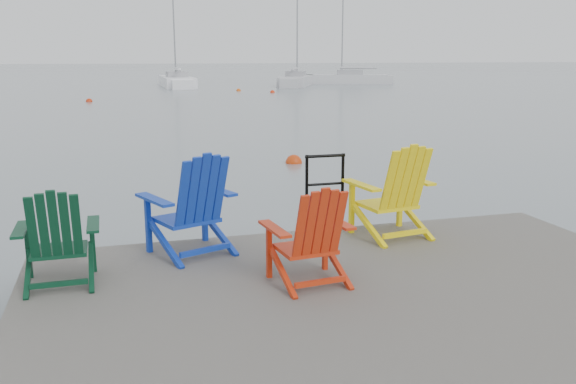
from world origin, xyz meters
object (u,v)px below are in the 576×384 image
object	(u,v)px
chair_red	(311,235)
buoy_b	(89,102)
handrail	(325,185)
buoy_a	(294,163)
buoy_c	(272,93)
sailboat_mid	(296,81)
buoy_d	(239,91)
chair_yellow	(394,191)
chair_blue	(192,204)
sailboat_near	(177,82)
sailboat_far	(346,80)
chair_green	(57,237)

from	to	relation	value
chair_red	buoy_b	bearing A→B (deg)	88.80
handrail	buoy_a	size ratio (longest dim) A/B	2.26
buoy_a	buoy_c	world-z (taller)	buoy_a
sailboat_mid	buoy_d	world-z (taller)	sailboat_mid
sailboat_mid	chair_yellow	bearing A→B (deg)	-81.30
chair_blue	buoy_c	bearing A→B (deg)	52.69
chair_red	chair_yellow	distance (m)	1.75
sailboat_near	buoy_c	distance (m)	11.86
sailboat_near	buoy_c	bearing A→B (deg)	-62.28
buoy_c	buoy_d	xyz separation A→B (m)	(-1.83, 2.75, 0.00)
chair_blue	chair_yellow	world-z (taller)	chair_yellow
buoy_d	sailboat_far	bearing A→B (deg)	36.89
sailboat_far	buoy_c	bearing A→B (deg)	156.71
handrail	buoy_c	world-z (taller)	handrail
chair_green	sailboat_far	world-z (taller)	sailboat_far
buoy_a	chair_blue	bearing A→B (deg)	-113.64
chair_green	buoy_c	size ratio (longest dim) A/B	2.68
sailboat_far	buoy_c	xyz separation A→B (m)	(-10.01, -11.63, -0.36)
chair_yellow	buoy_c	world-z (taller)	chair_yellow
sailboat_mid	buoy_c	world-z (taller)	sailboat_mid
buoy_c	buoy_d	bearing A→B (deg)	123.56
sailboat_far	buoy_b	xyz separation A→B (m)	(-21.97, -17.10, -0.36)
chair_green	buoy_d	size ratio (longest dim) A/B	2.69
chair_yellow	sailboat_far	distance (m)	50.19
handrail	chair_green	bearing A→B (deg)	-160.11
chair_green	buoy_a	world-z (taller)	chair_green
chair_green	buoy_c	xyz separation A→B (m)	(11.30, 35.83, -0.95)
handrail	buoy_a	bearing A→B (deg)	76.16
chair_red	buoy_b	distance (m)	31.09
chair_green	chair_yellow	xyz separation A→B (m)	(3.49, 0.54, 0.08)
sailboat_far	buoy_a	world-z (taller)	sailboat_far
sailboat_mid	chair_red	bearing A→B (deg)	-82.48
chair_red	buoy_d	bearing A→B (deg)	73.01
sailboat_near	buoy_b	size ratio (longest dim) A/B	33.42
sailboat_far	buoy_b	world-z (taller)	sailboat_far
sailboat_near	buoy_c	world-z (taller)	sailboat_near
sailboat_near	buoy_b	distance (m)	17.26
chair_yellow	sailboat_near	distance (m)	45.88
buoy_c	buoy_d	size ratio (longest dim) A/B	1.00
chair_blue	chair_red	distance (m)	1.45
buoy_b	handrail	bearing A→B (deg)	-83.18
chair_red	sailboat_near	xyz separation A→B (m)	(3.69, 46.94, -0.60)
handrail	chair_green	world-z (taller)	handrail
chair_blue	chair_red	xyz separation A→B (m)	(0.90, -1.13, -0.08)
buoy_a	buoy_d	world-z (taller)	buoy_a
chair_green	chair_red	size ratio (longest dim) A/B	0.99
buoy_a	buoy_c	size ratio (longest dim) A/B	1.19
handrail	chair_blue	size ratio (longest dim) A/B	0.85
chair_red	sailboat_far	xyz separation A→B (m)	(19.16, 48.04, -0.60)
handrail	sailboat_near	xyz separation A→B (m)	(2.99, 45.32, -0.69)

